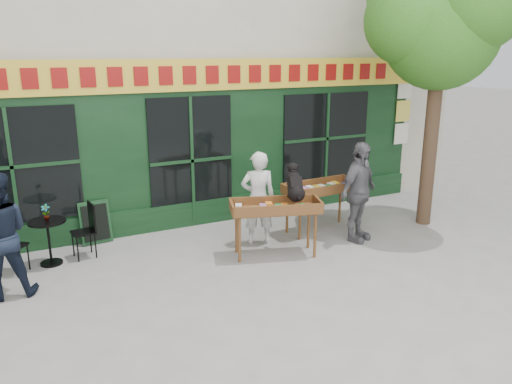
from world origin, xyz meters
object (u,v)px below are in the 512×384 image
dog (295,182)px  man_right (358,192)px  book_cart_right (322,190)px  bistro_table (48,233)px  book_cart_center (275,210)px  woman (258,198)px

dog → man_right: bearing=17.3°
dog → book_cart_right: 1.37m
book_cart_right → bistro_table: book_cart_right is taller
man_right → book_cart_center: bearing=155.3°
man_right → bistro_table: (-5.24, 1.41, -0.39)m
book_cart_center → book_cart_right: same height
book_cart_right → man_right: 0.82m
book_cart_center → dog: size_ratio=2.70×
bistro_table → woman: bearing=-11.2°
book_cart_center → woman: size_ratio=0.94×
dog → man_right: size_ratio=0.32×
book_cart_right → man_right: bearing=-70.8°
book_cart_right → bistro_table: size_ratio=2.01×
book_cart_center → book_cart_right: 1.57m
book_cart_center → dog: 0.59m
woman → book_cart_right: size_ratio=1.13×
dog → bistro_table: size_ratio=0.79×
man_right → bistro_table: 5.44m
woman → book_cart_right: woman is taller
man_right → bistro_table: man_right is taller
woman → bistro_table: woman is taller
book_cart_right → bistro_table: 4.99m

